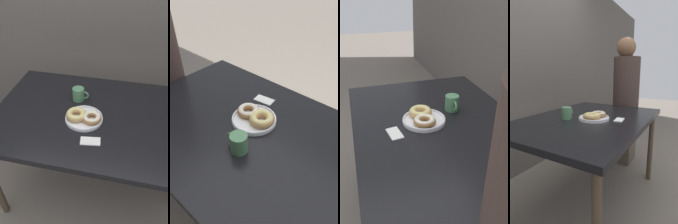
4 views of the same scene
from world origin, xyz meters
The scene contains 4 objects.
dining_table centered at (0.00, 0.20, 0.70)m, with size 1.30×0.92×0.77m.
donut_plate centered at (-0.04, 0.12, 0.80)m, with size 0.25×0.24×0.06m.
coffee_mug centered at (-0.12, 0.33, 0.82)m, with size 0.12×0.08×0.09m.
napkin centered at (0.04, -0.05, 0.78)m, with size 0.12×0.08×0.01m.
Camera 3 is at (1.11, -0.22, 1.47)m, focal length 40.00 mm.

